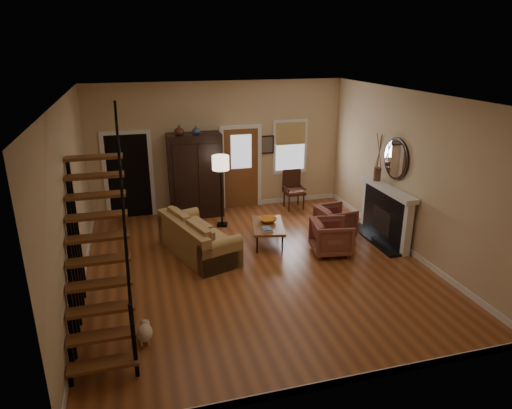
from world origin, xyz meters
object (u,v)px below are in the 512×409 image
object	(u,v)px
sofa	(198,237)
armchair_right	(335,221)
armchair_left	(331,237)
floor_lamp	(221,192)
coffee_table	(268,234)
armoire	(196,175)
side_chair	(294,190)

from	to	relation	value
sofa	armchair_right	distance (m)	3.14
armchair_left	floor_lamp	distance (m)	2.87
coffee_table	sofa	bearing A→B (deg)	-174.30
armoire	sofa	xyz separation A→B (m)	(-0.31, -2.30, -0.66)
side_chair	sofa	bearing A→B (deg)	-143.73
sofa	armchair_right	bearing A→B (deg)	-16.02
coffee_table	armchair_right	bearing A→B (deg)	-0.90
armchair_left	armchair_right	distance (m)	0.94
armoire	side_chair	bearing A→B (deg)	-4.48
sofa	coffee_table	world-z (taller)	sofa
armoire	armchair_right	world-z (taller)	armoire
coffee_table	armchair_left	xyz separation A→B (m)	(1.13, -0.84, 0.14)
armchair_right	floor_lamp	distance (m)	2.74
floor_lamp	armchair_left	bearing A→B (deg)	-48.04
sofa	floor_lamp	size ratio (longest dim) A/B	1.20
armchair_right	floor_lamp	size ratio (longest dim) A/B	0.45
armoire	sofa	world-z (taller)	armoire
armoire	armchair_left	size ratio (longest dim) A/B	2.65
sofa	coffee_table	bearing A→B (deg)	-12.68
sofa	side_chair	bearing A→B (deg)	17.89
sofa	side_chair	size ratio (longest dim) A/B	2.03
armchair_right	side_chair	xyz separation A→B (m)	(-0.28, 1.97, 0.16)
side_chair	floor_lamp	bearing A→B (deg)	-162.00
armchair_right	floor_lamp	world-z (taller)	floor_lamp
coffee_table	armchair_left	size ratio (longest dim) A/B	1.43
armoire	floor_lamp	size ratio (longest dim) A/B	1.22
sofa	floor_lamp	world-z (taller)	floor_lamp
coffee_table	armoire	bearing A→B (deg)	120.00
armchair_right	sofa	bearing A→B (deg)	86.88
armchair_left	armchair_right	xyz separation A→B (m)	(0.47, 0.81, -0.01)
sofa	side_chair	xyz separation A→B (m)	(2.86, 2.10, 0.12)
coffee_table	armchair_left	world-z (taller)	armchair_left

